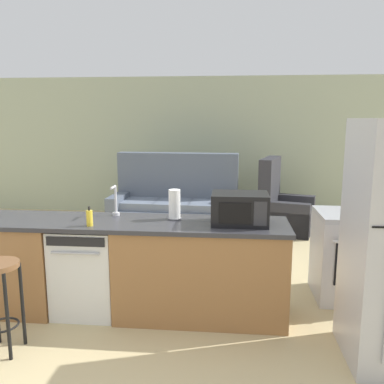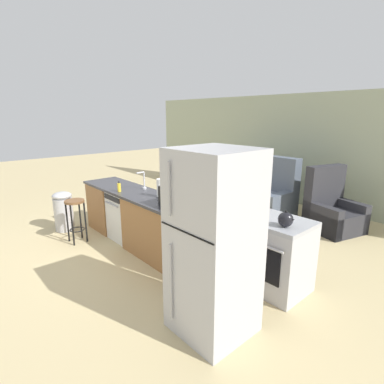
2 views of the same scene
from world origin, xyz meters
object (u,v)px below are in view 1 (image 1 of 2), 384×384
bar_stool (0,288)px  armchair (281,210)px  kettle (379,207)px  soap_bottle (89,218)px  couch (176,208)px  dishwasher (89,269)px  paper_towel_roll (175,205)px  microwave (240,209)px  stove_range (354,255)px

bar_stool → armchair: (2.61, 3.81, -0.19)m
kettle → soap_bottle: bearing=-166.8°
soap_bottle → couch: bearing=83.8°
soap_bottle → kettle: (2.66, 0.62, 0.01)m
dishwasher → couch: couch is taller
couch → bar_stool: bearing=-103.8°
paper_towel_roll → soap_bottle: size_ratio=1.60×
paper_towel_roll → kettle: size_ratio=1.38×
microwave → soap_bottle: size_ratio=2.84×
armchair → bar_stool: bearing=-124.4°
kettle → dishwasher: bearing=-171.3°
soap_bottle → kettle: size_ratio=0.86×
microwave → soap_bottle: 1.33m
dishwasher → stove_range: bearing=11.9°
dishwasher → kettle: (2.77, 0.42, 0.56)m
kettle → microwave: bearing=-162.5°
bar_stool → armchair: bearing=55.6°
paper_towel_roll → bar_stool: 1.61m
bar_stool → couch: bearing=76.2°
microwave → paper_towel_roll: paper_towel_roll is taller
stove_range → couch: couch is taller
kettle → paper_towel_roll: bearing=-171.0°
stove_range → soap_bottle: size_ratio=5.11×
bar_stool → paper_towel_roll: bearing=34.3°
stove_range → armchair: armchair is taller
soap_bottle → couch: (0.34, 3.06, -0.58)m
stove_range → soap_bottle: (-2.50, -0.75, 0.52)m
bar_stool → couch: couch is taller
couch → kettle: bearing=-46.3°
stove_range → bar_stool: stove_range is taller
kettle → armchair: (-0.61, 2.64, -0.64)m
dishwasher → paper_towel_roll: (0.81, 0.11, 0.62)m
bar_stool → armchair: 4.62m
couch → armchair: couch is taller
dishwasher → bar_stool: 0.88m
soap_bottle → bar_stool: size_ratio=0.24×
soap_bottle → armchair: size_ratio=0.15×
dishwasher → microwave: 1.55m
soap_bottle → armchair: 3.91m
microwave → kettle: 1.42m
paper_towel_roll → kettle: 1.98m
bar_stool → couch: 3.72m
dishwasher → couch: bearing=81.3°
stove_range → kettle: 0.57m
stove_range → couch: size_ratio=0.44×
kettle → couch: couch is taller
microwave → couch: size_ratio=0.25×
dishwasher → couch: size_ratio=0.41×
soap_bottle → bar_stool: 0.89m
dishwasher → stove_range: 2.66m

